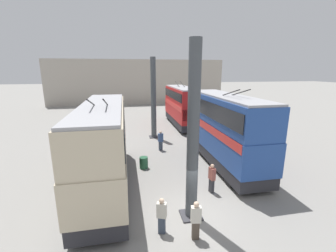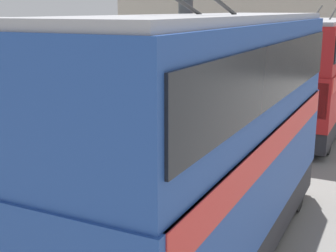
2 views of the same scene
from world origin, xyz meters
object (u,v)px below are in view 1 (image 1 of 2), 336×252
at_px(bus_left_far, 182,104).
at_px(person_aisle_foreground, 196,219).
at_px(person_by_left_row, 212,177).
at_px(oil_drum, 144,163).
at_px(person_by_right_row, 162,215).
at_px(person_aisle_midway, 161,140).
at_px(bus_right_near, 104,141).
at_px(bus_left_near, 225,126).

relative_size(bus_left_far, person_aisle_foreground, 5.59).
bearing_deg(person_by_left_row, oil_drum, -59.20).
distance_m(person_by_right_row, oil_drum, 6.87).
bearing_deg(person_aisle_foreground, person_by_left_row, -22.26).
bearing_deg(bus_left_far, oil_drum, 153.99).
bearing_deg(bus_left_far, person_aisle_midway, 154.61).
bearing_deg(person_by_right_row, bus_right_near, -130.57).
relative_size(person_by_right_row, oil_drum, 2.00).
distance_m(bus_right_near, person_aisle_midway, 7.25).
distance_m(bus_left_near, person_aisle_foreground, 8.69).
xyz_separation_m(person_by_left_row, oil_drum, (4.09, 3.56, -0.52)).
height_order(person_by_left_row, person_by_right_row, person_by_left_row).
xyz_separation_m(bus_left_far, person_by_right_row, (-19.12, 5.81, -1.90)).
height_order(bus_left_far, person_aisle_foreground, bus_left_far).
distance_m(person_aisle_foreground, oil_drum, 7.64).
relative_size(bus_right_near, person_aisle_midway, 6.07).
distance_m(person_aisle_midway, person_by_right_row, 10.43).
xyz_separation_m(bus_left_near, oil_drum, (0.30, 5.99, -2.54)).
xyz_separation_m(bus_right_near, person_by_right_row, (-4.77, -2.64, -1.99)).
height_order(bus_left_near, oil_drum, bus_left_near).
relative_size(person_aisle_midway, oil_drum, 2.13).
bearing_deg(person_aisle_midway, bus_left_far, -44.44).
height_order(bus_right_near, person_by_left_row, bus_right_near).
distance_m(bus_right_near, person_aisle_foreground, 6.97).
xyz_separation_m(bus_right_near, person_aisle_foreground, (-5.39, -3.97, -1.95)).
distance_m(bus_left_near, person_by_right_row, 9.00).
relative_size(person_aisle_foreground, oil_drum, 2.08).
distance_m(bus_left_far, person_aisle_foreground, 20.33).
bearing_deg(person_by_left_row, bus_left_near, -132.94).
distance_m(bus_left_far, person_by_right_row, 20.08).
xyz_separation_m(bus_right_near, person_aisle_midway, (5.54, -4.26, -1.92)).
distance_m(person_by_left_row, oil_drum, 5.44).
height_order(bus_left_far, person_aisle_midway, bus_left_far).
bearing_deg(person_aisle_foreground, bus_left_far, -3.80).
bearing_deg(bus_right_near, person_by_right_row, -150.99).
bearing_deg(bus_left_far, person_aisle_foreground, 167.22).
distance_m(person_aisle_midway, person_by_left_row, 7.74).
bearing_deg(person_by_right_row, bus_left_far, -176.47).
bearing_deg(bus_left_far, bus_left_near, 180.00).
bearing_deg(person_aisle_midway, person_by_right_row, 152.02).
distance_m(bus_right_near, oil_drum, 4.05).
bearing_deg(bus_right_near, person_by_left_row, -108.36).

